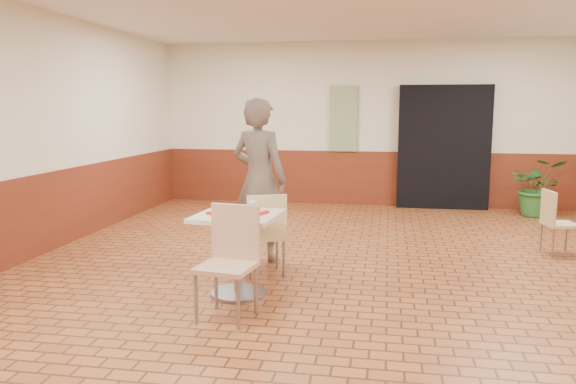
% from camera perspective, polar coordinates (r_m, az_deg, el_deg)
% --- Properties ---
extents(room_shell, '(8.01, 10.01, 3.01)m').
position_cam_1_polar(room_shell, '(5.47, 7.79, 5.26)').
color(room_shell, brown).
rests_on(room_shell, ground).
extents(wainscot_band, '(8.00, 10.00, 1.00)m').
position_cam_1_polar(wainscot_band, '(5.62, 7.58, -4.98)').
color(wainscot_band, maroon).
rests_on(wainscot_band, ground).
extents(corridor_doorway, '(1.60, 0.22, 2.20)m').
position_cam_1_polar(corridor_doorway, '(10.41, 15.53, 4.39)').
color(corridor_doorway, black).
rests_on(corridor_doorway, ground).
extents(promo_poster, '(0.50, 0.03, 1.20)m').
position_cam_1_polar(promo_poster, '(10.43, 5.64, 7.43)').
color(promo_poster, gray).
rests_on(promo_poster, wainscot_band).
extents(main_table, '(0.76, 0.76, 0.80)m').
position_cam_1_polar(main_table, '(5.44, -5.10, -4.94)').
color(main_table, beige).
rests_on(main_table, ground).
extents(chair_main_front, '(0.51, 0.51, 0.97)m').
position_cam_1_polar(chair_main_front, '(4.91, -5.92, -6.43)').
color(chair_main_front, tan).
rests_on(chair_main_front, ground).
extents(chair_main_back, '(0.55, 0.55, 0.91)m').
position_cam_1_polar(chair_main_back, '(6.01, -2.33, -3.92)').
color(chair_main_back, '#E6D18A').
rests_on(chair_main_back, ground).
extents(customer, '(0.81, 0.66, 1.93)m').
position_cam_1_polar(customer, '(6.65, -2.94, 1.28)').
color(customer, '#65594E').
rests_on(customer, ground).
extents(serving_tray, '(0.48, 0.37, 0.03)m').
position_cam_1_polar(serving_tray, '(5.38, -5.14, -2.07)').
color(serving_tray, red).
rests_on(serving_tray, main_table).
extents(ring_donut, '(0.12, 0.12, 0.04)m').
position_cam_1_polar(ring_donut, '(5.46, -5.71, -1.59)').
color(ring_donut, '#DC9850').
rests_on(ring_donut, serving_tray).
extents(long_john_donut, '(0.14, 0.08, 0.04)m').
position_cam_1_polar(long_john_donut, '(5.34, -4.73, -1.77)').
color(long_john_donut, '#CE7B3C').
rests_on(long_john_donut, serving_tray).
extents(paper_cup, '(0.07, 0.07, 0.09)m').
position_cam_1_polar(paper_cup, '(5.43, -3.64, -1.32)').
color(paper_cup, silver).
rests_on(paper_cup, serving_tray).
extents(chair_second_left, '(0.43, 0.43, 0.80)m').
position_cam_1_polar(chair_second_left, '(7.66, 25.55, -2.49)').
color(chair_second_left, '#CFBA7C').
rests_on(chair_second_left, ground).
extents(potted_plant, '(0.98, 0.88, 0.98)m').
position_cam_1_polar(potted_plant, '(10.23, 24.11, 0.44)').
color(potted_plant, '#2A6729').
rests_on(potted_plant, ground).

